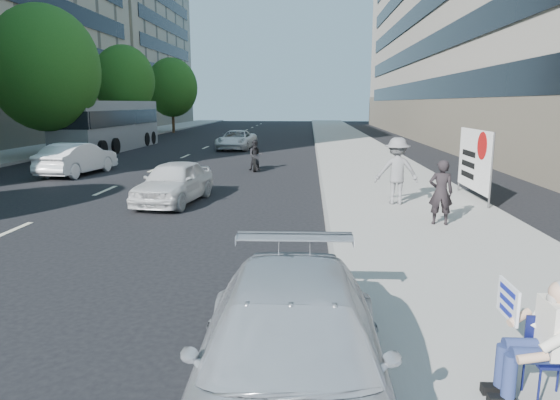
# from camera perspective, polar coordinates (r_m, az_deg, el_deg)

# --- Properties ---
(ground) EXTENTS (160.00, 160.00, 0.00)m
(ground) POSITION_cam_1_polar(r_m,az_deg,el_deg) (10.18, -2.24, -7.09)
(ground) COLOR black
(ground) RESTS_ON ground
(near_sidewalk) EXTENTS (5.00, 120.00, 0.15)m
(near_sidewalk) POSITION_cam_1_polar(r_m,az_deg,el_deg) (29.94, 9.18, 4.97)
(near_sidewalk) COLOR gray
(near_sidewalk) RESTS_ON ground
(far_sidewalk) EXTENTS (4.50, 120.00, 0.15)m
(far_sidewalk) POSITION_cam_1_polar(r_m,az_deg,el_deg) (34.65, -27.52, 4.67)
(far_sidewalk) COLOR gray
(far_sidewalk) RESTS_ON ground
(far_bldg_north) EXTENTS (22.00, 28.00, 28.00)m
(far_bldg_north) POSITION_cam_1_polar(r_m,az_deg,el_deg) (78.78, -20.95, 18.24)
(far_bldg_north) COLOR tan
(far_bldg_north) RESTS_ON ground
(near_building) EXTENTS (14.00, 70.00, 20.00)m
(near_building) POSITION_cam_1_polar(r_m,az_deg,el_deg) (45.13, 25.54, 18.72)
(near_building) COLOR gray
(near_building) RESTS_ON ground
(tree_far_c) EXTENTS (6.00, 6.00, 8.47)m
(tree_far_c) POSITION_cam_1_polar(r_m,az_deg,el_deg) (31.33, -25.31, 13.41)
(tree_far_c) COLOR #382616
(tree_far_c) RESTS_ON ground
(tree_far_d) EXTENTS (4.80, 4.80, 7.65)m
(tree_far_d) POSITION_cam_1_polar(r_m,az_deg,el_deg) (42.28, -17.41, 12.88)
(tree_far_d) COLOR #382616
(tree_far_d) RESTS_ON ground
(tree_far_e) EXTENTS (5.40, 5.40, 7.89)m
(tree_far_e) POSITION_cam_1_polar(r_m,az_deg,el_deg) (55.62, -12.25, 12.45)
(tree_far_e) COLOR #382616
(tree_far_e) RESTS_ON ground
(seated_protester) EXTENTS (0.83, 1.12, 1.31)m
(seated_protester) POSITION_cam_1_polar(r_m,az_deg,el_deg) (5.84, 27.69, -13.40)
(seated_protester) COLOR #121851
(seated_protester) RESTS_ON near_sidewalk
(jogger) EXTENTS (1.30, 0.76, 2.01)m
(jogger) POSITION_cam_1_polar(r_m,az_deg,el_deg) (15.44, 13.20, 3.25)
(jogger) COLOR slate
(jogger) RESTS_ON near_sidewalk
(pedestrian_woman) EXTENTS (0.64, 0.47, 1.64)m
(pedestrian_woman) POSITION_cam_1_polar(r_m,az_deg,el_deg) (13.09, 17.91, 0.84)
(pedestrian_woman) COLOR black
(pedestrian_woman) RESTS_ON near_sidewalk
(protest_banner) EXTENTS (0.08, 3.06, 2.20)m
(protest_banner) POSITION_cam_1_polar(r_m,az_deg,el_deg) (16.95, 21.32, 4.31)
(protest_banner) COLOR #4C4C4C
(protest_banner) RESTS_ON near_sidewalk
(parked_sedan) EXTENTS (2.04, 4.87, 1.40)m
(parked_sedan) POSITION_cam_1_polar(r_m,az_deg,el_deg) (5.18, 1.27, -17.36)
(parked_sedan) COLOR silver
(parked_sedan) RESTS_ON ground
(white_sedan_near) EXTENTS (2.09, 4.15, 1.36)m
(white_sedan_near) POSITION_cam_1_polar(r_m,az_deg,el_deg) (16.34, -12.03, 2.03)
(white_sedan_near) COLOR silver
(white_sedan_near) RESTS_ON ground
(white_sedan_mid) EXTENTS (2.10, 4.51, 1.43)m
(white_sedan_mid) POSITION_cam_1_polar(r_m,az_deg,el_deg) (24.15, -22.14, 4.40)
(white_sedan_mid) COLOR white
(white_sedan_mid) RESTS_ON ground
(white_sedan_far) EXTENTS (2.56, 4.86, 1.30)m
(white_sedan_far) POSITION_cam_1_polar(r_m,az_deg,el_deg) (34.91, -4.99, 6.86)
(white_sedan_far) COLOR white
(white_sedan_far) RESTS_ON ground
(motorcycle) EXTENTS (0.75, 2.05, 1.42)m
(motorcycle) POSITION_cam_1_polar(r_m,az_deg,el_deg) (23.86, -2.78, 4.94)
(motorcycle) COLOR black
(motorcycle) RESTS_ON ground
(bus) EXTENTS (2.87, 12.10, 3.30)m
(bus) POSITION_cam_1_polar(r_m,az_deg,el_deg) (36.01, -18.81, 8.02)
(bus) COLOR slate
(bus) RESTS_ON ground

